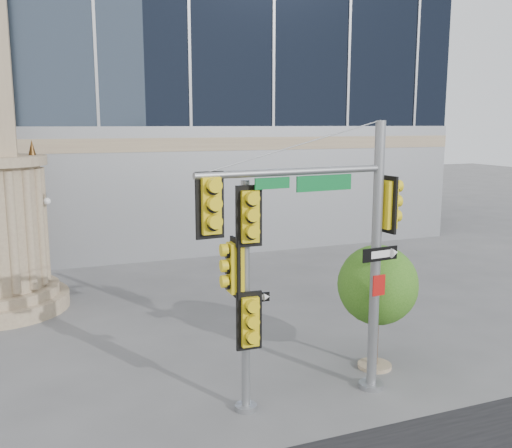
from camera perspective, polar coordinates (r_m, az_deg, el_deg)
name	(u,v)px	position (r m, az deg, el deg)	size (l,w,h in m)	color
ground	(273,397)	(13.51, 1.67, -16.88)	(120.00, 120.00, 0.00)	#545456
main_signal_pole	(336,232)	(12.33, 7.97, -0.75)	(4.80, 0.87, 6.18)	slate
secondary_signal_pole	(245,281)	(11.77, -1.14, -5.68)	(0.85, 0.65, 4.98)	slate
street_tree	(378,288)	(14.57, 12.15, -6.26)	(2.03, 1.99, 3.17)	gray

